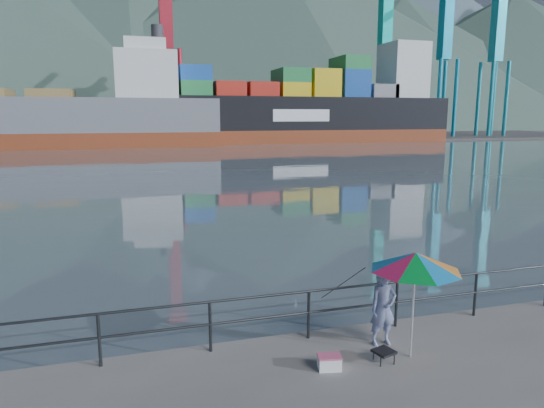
{
  "coord_description": "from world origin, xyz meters",
  "views": [
    {
      "loc": [
        -2.31,
        -6.94,
        4.47
      ],
      "look_at": [
        1.49,
        6.0,
        2.0
      ],
      "focal_mm": 32.0,
      "sensor_mm": 36.0,
      "label": 1
    }
  ],
  "objects_px": {
    "beach_umbrella": "(416,262)",
    "fisherman": "(383,308)",
    "cooler_bag": "(329,363)",
    "bulk_carrier": "(30,119)",
    "container_ship": "(301,108)"
  },
  "relations": [
    {
      "from": "bulk_carrier",
      "to": "container_ship",
      "type": "bearing_deg",
      "value": 4.85
    },
    {
      "from": "beach_umbrella",
      "to": "cooler_bag",
      "type": "relative_size",
      "value": 5.08
    },
    {
      "from": "bulk_carrier",
      "to": "cooler_bag",
      "type": "bearing_deg",
      "value": -76.72
    },
    {
      "from": "beach_umbrella",
      "to": "cooler_bag",
      "type": "height_order",
      "value": "beach_umbrella"
    },
    {
      "from": "fisherman",
      "to": "container_ship",
      "type": "height_order",
      "value": "container_ship"
    },
    {
      "from": "beach_umbrella",
      "to": "bulk_carrier",
      "type": "height_order",
      "value": "bulk_carrier"
    },
    {
      "from": "fisherman",
      "to": "cooler_bag",
      "type": "distance_m",
      "value": 1.63
    },
    {
      "from": "beach_umbrella",
      "to": "fisherman",
      "type": "bearing_deg",
      "value": 112.74
    },
    {
      "from": "bulk_carrier",
      "to": "fisherman",
      "type": "bearing_deg",
      "value": -75.56
    },
    {
      "from": "beach_umbrella",
      "to": "cooler_bag",
      "type": "bearing_deg",
      "value": 179.35
    },
    {
      "from": "beach_umbrella",
      "to": "cooler_bag",
      "type": "distance_m",
      "value": 2.39
    },
    {
      "from": "cooler_bag",
      "to": "container_ship",
      "type": "height_order",
      "value": "container_ship"
    },
    {
      "from": "bulk_carrier",
      "to": "container_ship",
      "type": "relative_size",
      "value": 1.02
    },
    {
      "from": "fisherman",
      "to": "container_ship",
      "type": "xyz_separation_m",
      "value": [
        25.05,
        74.51,
        5.11
      ]
    },
    {
      "from": "beach_umbrella",
      "to": "container_ship",
      "type": "relative_size",
      "value": 0.04
    }
  ]
}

